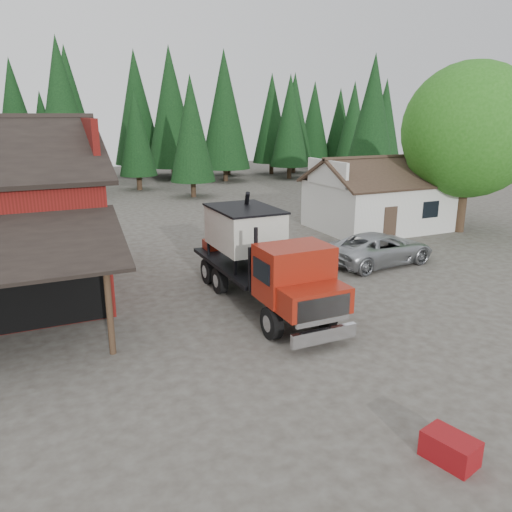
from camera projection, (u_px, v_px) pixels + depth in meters
name	position (u px, v px, depth m)	size (l,w,h in m)	color
ground	(304.00, 347.00, 15.89)	(120.00, 120.00, 0.00)	#423C34
farmhouse	(379.00, 202.00, 32.01)	(8.60, 6.42, 4.65)	silver
deciduous_tree	(470.00, 135.00, 29.81)	(8.00, 8.00, 10.20)	#382619
conifer_backdrop	(104.00, 184.00, 52.57)	(76.00, 16.00, 16.00)	black
near_pine_b	(191.00, 129.00, 42.88)	(3.96, 3.96, 10.40)	#382619
near_pine_c	(372.00, 117.00, 45.54)	(4.84, 4.84, 12.40)	#382619
near_pine_d	(62.00, 111.00, 41.94)	(5.28, 5.28, 13.40)	#382619
feed_truck	(261.00, 256.00, 19.04)	(2.71, 9.10, 4.10)	black
silver_car	(380.00, 248.00, 24.50)	(2.59, 5.62, 1.56)	#A9ADB1
equip_box	(450.00, 448.00, 10.62)	(0.70, 1.10, 0.60)	maroon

